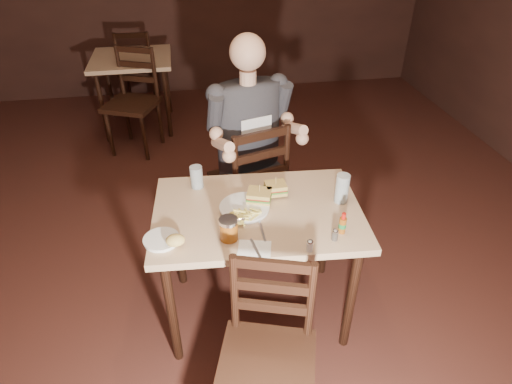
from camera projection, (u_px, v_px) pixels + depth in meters
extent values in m
plane|color=black|center=(209.00, 281.00, 2.85)|extent=(7.00, 7.00, 0.00)
cube|color=tan|center=(258.00, 213.00, 2.23)|extent=(1.13, 0.79, 0.04)
cylinder|color=black|center=(172.00, 313.00, 2.18)|extent=(0.05, 0.05, 0.73)
cylinder|color=black|center=(178.00, 239.00, 2.65)|extent=(0.05, 0.05, 0.73)
cylinder|color=black|center=(351.00, 299.00, 2.25)|extent=(0.05, 0.05, 0.73)
cylinder|color=black|center=(326.00, 230.00, 2.72)|extent=(0.05, 0.05, 0.73)
cube|color=tan|center=(131.00, 59.00, 4.38)|extent=(0.81, 0.81, 0.04)
cylinder|color=black|center=(103.00, 108.00, 4.29)|extent=(0.04, 0.04, 0.73)
cylinder|color=black|center=(109.00, 86.00, 4.81)|extent=(0.04, 0.04, 0.73)
cylinder|color=black|center=(167.00, 104.00, 4.38)|extent=(0.04, 0.04, 0.73)
cylinder|color=black|center=(167.00, 82.00, 4.90)|extent=(0.04, 0.04, 0.73)
cylinder|color=white|center=(244.00, 208.00, 2.22)|extent=(0.27, 0.27, 0.01)
ellipsoid|color=maroon|center=(255.00, 203.00, 2.24)|extent=(0.04, 0.04, 0.01)
cylinder|color=silver|center=(197.00, 177.00, 2.36)|extent=(0.07, 0.07, 0.13)
cylinder|color=silver|center=(342.00, 189.00, 2.24)|extent=(0.08, 0.08, 0.16)
cube|color=white|center=(254.00, 251.00, 1.96)|extent=(0.18, 0.17, 0.00)
cube|color=silver|center=(258.00, 253.00, 1.94)|extent=(0.05, 0.21, 0.00)
cube|color=silver|center=(262.00, 231.00, 2.07)|extent=(0.01, 0.15, 0.00)
cylinder|color=white|center=(162.00, 240.00, 2.01)|extent=(0.18, 0.18, 0.01)
ellipsoid|color=#DFBD63|center=(175.00, 240.00, 1.96)|extent=(0.09, 0.08, 0.05)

